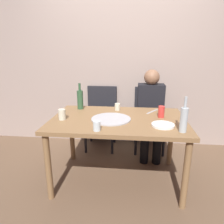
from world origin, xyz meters
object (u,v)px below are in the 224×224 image
object	(u,v)px
pizza_tray	(111,119)
plate_stack	(163,125)
chair_right	(149,115)
guest_in_sweater	(151,109)
soda_can	(161,112)
beer_bottle	(80,99)
table_knife	(152,112)
tumbler_near	(62,114)
dining_table	(118,125)
wine_glass	(97,126)
wine_bottle	(184,119)
chair_left	(101,113)
tumbler_far	(117,107)

from	to	relation	value
pizza_tray	plate_stack	size ratio (longest dim) A/B	1.89
chair_right	guest_in_sweater	xyz separation A→B (m)	(0.00, -0.15, 0.13)
plate_stack	soda_can	bearing A→B (deg)	86.63
soda_can	guest_in_sweater	size ratio (longest dim) A/B	0.10
beer_bottle	table_knife	world-z (taller)	beer_bottle
pizza_tray	soda_can	distance (m)	0.54
tumbler_near	chair_right	distance (m)	1.38
dining_table	chair_right	xyz separation A→B (m)	(0.40, 0.85, -0.14)
tumbler_near	wine_glass	bearing A→B (deg)	-32.96
tumbler_near	guest_in_sweater	xyz separation A→B (m)	(0.97, 0.80, -0.14)
wine_bottle	wine_glass	size ratio (longest dim) A/B	3.58
plate_stack	guest_in_sweater	world-z (taller)	guest_in_sweater
soda_can	chair_left	distance (m)	1.12
tumbler_near	chair_left	size ratio (longest dim) A/B	0.12
beer_bottle	wine_bottle	bearing A→B (deg)	-30.28
dining_table	wine_bottle	distance (m)	0.69
beer_bottle	guest_in_sweater	distance (m)	0.98
beer_bottle	dining_table	bearing A→B (deg)	-32.94
pizza_tray	chair_right	size ratio (longest dim) A/B	0.45
tumbler_near	guest_in_sweater	bearing A→B (deg)	39.46
beer_bottle	chair_right	xyz separation A→B (m)	(0.88, 0.54, -0.34)
chair_right	tumbler_far	bearing A→B (deg)	51.98
soda_can	dining_table	bearing A→B (deg)	-169.83
table_knife	chair_right	distance (m)	0.62
plate_stack	chair_right	xyz separation A→B (m)	(-0.04, 1.04, -0.23)
wine_bottle	soda_can	bearing A→B (deg)	109.23
tumbler_near	soda_can	bearing A→B (deg)	9.89
dining_table	guest_in_sweater	distance (m)	0.80
dining_table	chair_right	world-z (taller)	chair_right
table_knife	wine_glass	bearing A→B (deg)	175.46
wine_bottle	tumbler_near	xyz separation A→B (m)	(-1.16, 0.21, -0.06)
soda_can	plate_stack	xyz separation A→B (m)	(-0.02, -0.27, -0.05)
dining_table	soda_can	world-z (taller)	soda_can
beer_bottle	tumbler_far	bearing A→B (deg)	-1.41
tumbler_near	wine_glass	world-z (taller)	tumbler_near
plate_stack	guest_in_sweater	distance (m)	0.89
pizza_tray	beer_bottle	distance (m)	0.56
wine_bottle	tumbler_far	world-z (taller)	wine_bottle
tumbler_far	chair_left	xyz separation A→B (m)	(-0.28, 0.55, -0.26)
wine_bottle	tumbler_far	xyz separation A→B (m)	(-0.62, 0.61, -0.08)
dining_table	guest_in_sweater	size ratio (longest dim) A/B	1.19
beer_bottle	plate_stack	xyz separation A→B (m)	(0.92, -0.50, -0.11)
tumbler_near	chair_right	xyz separation A→B (m)	(0.97, 0.95, -0.27)
wine_bottle	chair_right	size ratio (longest dim) A/B	0.35
soda_can	guest_in_sweater	world-z (taller)	guest_in_sweater
pizza_tray	wine_bottle	size ratio (longest dim) A/B	1.29
dining_table	table_knife	distance (m)	0.47
soda_can	chair_left	xyz separation A→B (m)	(-0.76, 0.77, -0.28)
tumbler_far	table_knife	xyz separation A→B (m)	(0.41, -0.03, -0.04)
tumbler_far	pizza_tray	bearing A→B (deg)	-96.39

